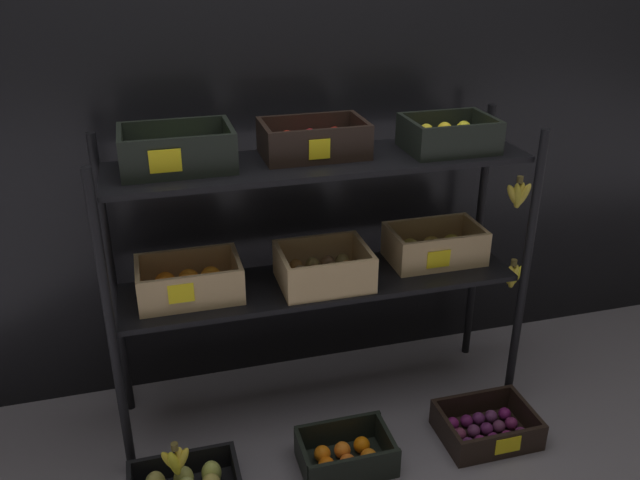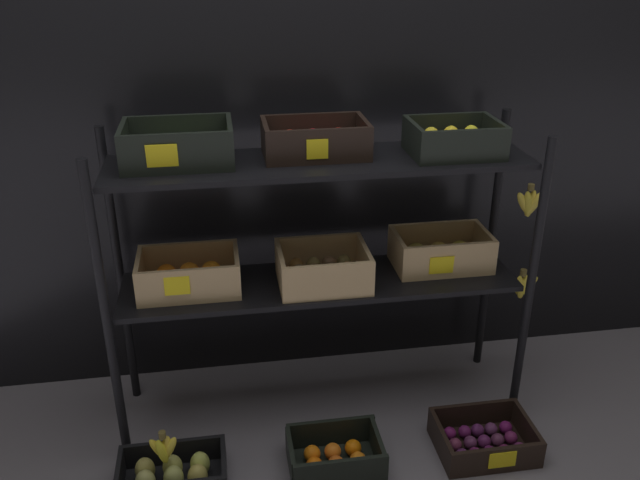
% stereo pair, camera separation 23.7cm
% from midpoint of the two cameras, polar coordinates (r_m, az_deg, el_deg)
% --- Properties ---
extents(ground_plane, '(10.00, 10.00, 0.00)m').
position_cam_midpoint_polar(ground_plane, '(2.76, -2.53, -13.90)').
color(ground_plane, slate).
extents(storefront_wall, '(3.87, 0.12, 2.23)m').
position_cam_midpoint_polar(storefront_wall, '(2.60, -4.96, 11.19)').
color(storefront_wall, black).
rests_on(storefront_wall, ground_plane).
extents(display_rack, '(1.60, 0.40, 1.16)m').
position_cam_midpoint_polar(display_rack, '(2.36, -2.97, 1.46)').
color(display_rack, black).
rests_on(display_rack, ground_plane).
extents(crate_ground_tangerine, '(0.33, 0.22, 0.12)m').
position_cam_midpoint_polar(crate_ground_tangerine, '(2.48, -0.73, -17.98)').
color(crate_ground_tangerine, black).
rests_on(crate_ground_tangerine, ground_plane).
extents(crate_ground_plum, '(0.35, 0.26, 0.11)m').
position_cam_midpoint_polar(crate_ground_plum, '(2.64, 11.46, -15.55)').
color(crate_ground_plum, black).
rests_on(crate_ground_plum, ground_plane).
extents(banana_bunch_loose, '(0.11, 0.04, 0.13)m').
position_cam_midpoint_polar(banana_bunch_loose, '(2.35, -15.19, -17.85)').
color(banana_bunch_loose, brown).
rests_on(banana_bunch_loose, crate_ground_pear).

